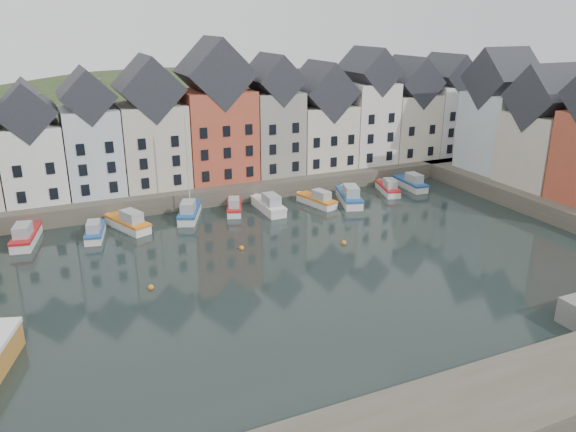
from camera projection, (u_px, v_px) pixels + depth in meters
ground at (313, 274)px, 50.65m from camera, size 260.00×260.00×0.00m
far_quay at (214, 180)px, 76.10m from camera, size 90.00×16.00×2.00m
hillside at (177, 244)px, 104.77m from camera, size 153.60×70.40×64.00m
far_terrace at (240, 123)px, 73.01m from camera, size 72.37×8.16×17.78m
right_terrace at (548, 130)px, 68.57m from camera, size 8.30×24.25×16.36m
mooring_buoys at (251, 258)px, 53.63m from camera, size 20.50×5.50×0.50m
boat_a at (26, 236)px, 57.30m from camera, size 3.33×6.81×2.51m
boat_b at (95, 232)px, 58.86m from camera, size 2.87×5.83×2.15m
boat_c at (129, 223)px, 61.06m from camera, size 4.33×6.78×2.49m
boat_d at (189, 212)px, 64.43m from camera, size 4.34×6.70×12.29m
boat_e at (234, 207)px, 66.57m from camera, size 3.42×5.71×2.10m
boat_f at (269, 205)px, 66.77m from camera, size 2.08×6.59×2.52m
boat_g at (317, 200)px, 68.95m from camera, size 3.21×6.11×2.25m
boat_h at (349, 197)px, 69.76m from camera, size 4.28×7.35×2.70m
boat_i at (388, 188)px, 73.80m from camera, size 3.35×6.10×2.24m
boat_j at (411, 183)px, 75.89m from camera, size 2.40×6.42×2.42m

